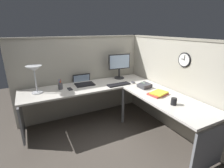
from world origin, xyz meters
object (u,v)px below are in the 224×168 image
(desk_lamp_dome, at_px, (34,71))
(wall_clock, at_px, (185,60))
(pen_cup, at_px, (60,86))
(coffee_mug, at_px, (174,101))
(laptop, at_px, (83,82))
(monitor, at_px, (119,64))
(book_stack, at_px, (158,93))
(cell_phone, at_px, (70,89))
(computer_mouse, at_px, (133,82))
(office_phone, at_px, (145,86))
(keyboard, at_px, (119,84))

(desk_lamp_dome, xyz_separation_m, wall_clock, (2.06, -1.04, 0.17))
(pen_cup, xyz_separation_m, coffee_mug, (1.25, -1.33, -0.00))
(desk_lamp_dome, height_order, wall_clock, wall_clock)
(laptop, relative_size, coffee_mug, 4.11)
(pen_cup, bearing_deg, wall_clock, -31.91)
(monitor, relative_size, book_stack, 1.56)
(pen_cup, relative_size, cell_phone, 1.25)
(computer_mouse, relative_size, desk_lamp_dome, 0.23)
(monitor, bearing_deg, computer_mouse, -78.98)
(desk_lamp_dome, distance_m, coffee_mug, 2.11)
(coffee_mug, height_order, wall_clock, wall_clock)
(laptop, bearing_deg, desk_lamp_dome, -169.92)
(laptop, xyz_separation_m, coffee_mug, (0.80, -1.46, 0.02))
(coffee_mug, bearing_deg, cell_phone, 131.67)
(computer_mouse, distance_m, desk_lamp_dome, 1.72)
(pen_cup, distance_m, book_stack, 1.62)
(monitor, distance_m, office_phone, 0.77)
(computer_mouse, relative_size, cell_phone, 0.72)
(laptop, distance_m, computer_mouse, 0.94)
(book_stack, bearing_deg, computer_mouse, 91.84)
(office_phone, bearing_deg, keyboard, 134.17)
(desk_lamp_dome, height_order, book_stack, desk_lamp_dome)
(office_phone, bearing_deg, desk_lamp_dome, 160.80)
(cell_phone, bearing_deg, desk_lamp_dome, 171.21)
(office_phone, bearing_deg, laptop, 140.02)
(cell_phone, xyz_separation_m, wall_clock, (1.55, -0.97, 0.53))
(monitor, bearing_deg, keyboard, -120.49)
(pen_cup, height_order, cell_phone, pen_cup)
(office_phone, relative_size, book_stack, 0.66)
(desk_lamp_dome, height_order, office_phone, desk_lamp_dome)
(computer_mouse, xyz_separation_m, office_phone, (0.03, -0.32, 0.02))
(computer_mouse, relative_size, coffee_mug, 1.08)
(office_phone, bearing_deg, cell_phone, 156.15)
(monitor, bearing_deg, wall_clock, -67.79)
(wall_clock, bearing_deg, laptop, 136.47)
(office_phone, bearing_deg, pen_cup, 155.44)
(computer_mouse, distance_m, wall_clock, 1.01)
(computer_mouse, bearing_deg, cell_phone, 169.89)
(coffee_mug, bearing_deg, office_phone, 84.69)
(book_stack, bearing_deg, office_phone, 89.10)
(cell_phone, distance_m, book_stack, 1.46)
(desk_lamp_dome, relative_size, office_phone, 2.09)
(computer_mouse, distance_m, pen_cup, 1.32)
(desk_lamp_dome, distance_m, pen_cup, 0.48)
(laptop, bearing_deg, pen_cup, -163.81)
(computer_mouse, relative_size, pen_cup, 0.58)
(desk_lamp_dome, height_order, coffee_mug, desk_lamp_dome)
(desk_lamp_dome, xyz_separation_m, pen_cup, (0.37, 0.02, -0.31))
(monitor, distance_m, laptop, 0.81)
(wall_clock, bearing_deg, monitor, 112.21)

